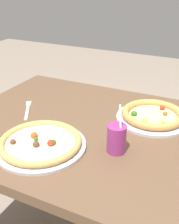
{
  "coord_description": "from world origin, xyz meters",
  "views": [
    {
      "loc": [
        0.43,
        -0.95,
        1.35
      ],
      "look_at": [
        -0.06,
        0.07,
        0.78
      ],
      "focal_mm": 44.97,
      "sensor_mm": 36.0,
      "label": 1
    }
  ],
  "objects_px": {
    "drink_cup_colored": "(117,139)",
    "fork": "(28,109)",
    "pizza_near": "(40,143)",
    "pizza_far": "(153,115)"
  },
  "relations": [
    {
      "from": "pizza_near",
      "to": "drink_cup_colored",
      "type": "height_order",
      "value": "drink_cup_colored"
    },
    {
      "from": "pizza_near",
      "to": "pizza_far",
      "type": "distance_m",
      "value": 0.52
    },
    {
      "from": "drink_cup_colored",
      "to": "fork",
      "type": "distance_m",
      "value": 0.53
    },
    {
      "from": "pizza_near",
      "to": "drink_cup_colored",
      "type": "relative_size",
      "value": 1.84
    },
    {
      "from": "pizza_far",
      "to": "drink_cup_colored",
      "type": "bearing_deg",
      "value": -100.81
    },
    {
      "from": "drink_cup_colored",
      "to": "fork",
      "type": "relative_size",
      "value": 1.04
    },
    {
      "from": "pizza_far",
      "to": "fork",
      "type": "height_order",
      "value": "pizza_far"
    },
    {
      "from": "drink_cup_colored",
      "to": "pizza_far",
      "type": "bearing_deg",
      "value": 79.19
    },
    {
      "from": "pizza_near",
      "to": "drink_cup_colored",
      "type": "xyz_separation_m",
      "value": [
        0.27,
        0.1,
        0.04
      ]
    },
    {
      "from": "fork",
      "to": "pizza_far",
      "type": "bearing_deg",
      "value": 15.82
    }
  ]
}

